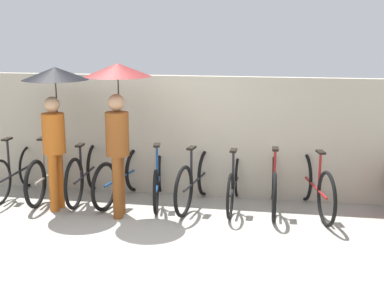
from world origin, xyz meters
name	(u,v)px	position (x,y,z in m)	size (l,w,h in m)	color
ground_plane	(129,242)	(0.00, 0.00, 0.00)	(30.00, 30.00, 0.00)	#9E998E
back_wall	(165,135)	(0.00, 2.06, 0.94)	(13.77, 0.12, 1.88)	#B2A893
parked_bicycle_0	(15,172)	(-2.31, 1.56, 0.37)	(0.44, 1.64, 1.03)	black
parked_bicycle_1	(49,173)	(-1.73, 1.55, 0.37)	(0.44, 1.74, 0.98)	black
parked_bicycle_2	(85,173)	(-1.15, 1.58, 0.39)	(0.44, 1.75, 1.01)	black
parked_bicycle_3	(121,176)	(-0.58, 1.59, 0.37)	(0.50, 1.72, 1.00)	black
parked_bicycle_4	(158,179)	(0.00, 1.60, 0.35)	(0.48, 1.69, 1.01)	black
parked_bicycle_5	(195,180)	(0.58, 1.55, 0.38)	(0.45, 1.76, 0.97)	black
parked_bicycle_6	(234,183)	(1.15, 1.59, 0.35)	(0.44, 1.68, 1.03)	black
parked_bicycle_7	(274,185)	(1.73, 1.55, 0.36)	(0.44, 1.65, 1.00)	black
parked_bicycle_8	(315,185)	(2.30, 1.55, 0.39)	(0.59, 1.81, 1.10)	black
pedestrian_leading	(55,101)	(-1.37, 1.11, 1.58)	(0.94, 0.94, 2.05)	#B25619
pedestrian_center	(118,101)	(-0.40, 0.97, 1.62)	(0.92, 0.92, 2.13)	brown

